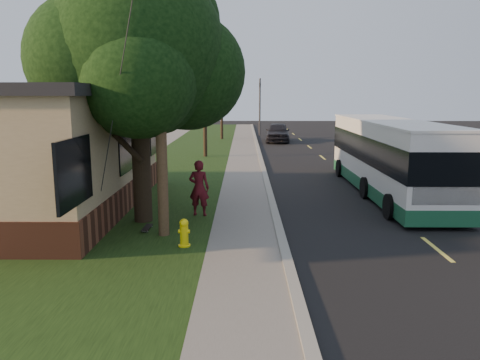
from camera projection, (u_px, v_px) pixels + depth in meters
name	position (u px, v px, depth m)	size (l,w,h in m)	color
ground	(284.00, 249.00, 12.24)	(120.00, 120.00, 0.00)	black
road	(351.00, 180.00, 22.04)	(8.00, 80.00, 0.01)	black
curb	(266.00, 179.00, 22.06)	(0.25, 80.00, 0.12)	gray
sidewalk	(245.00, 179.00, 22.07)	(2.00, 80.00, 0.08)	slate
grass_verge	(171.00, 179.00, 22.10)	(5.00, 80.00, 0.07)	black
fire_hydrant	(184.00, 233.00, 12.18)	(0.32, 0.32, 0.74)	yellow
utility_pole	(159.00, 70.00, 12.40)	(2.86, 3.21, 9.07)	#473321
leafy_tree	(139.00, 54.00, 13.94)	(6.30, 6.00, 7.80)	black
bare_tree_near	(205.00, 124.00, 29.58)	(1.38, 1.21, 4.31)	black
bare_tree_far	(222.00, 117.00, 41.40)	(1.38, 1.21, 4.03)	black
traffic_signal	(260.00, 103.00, 45.10)	(0.18, 0.22, 5.50)	#2D2D30
transit_bus	(389.00, 155.00, 18.76)	(2.53, 10.98, 2.97)	silver
skateboarder	(199.00, 188.00, 15.20)	(0.67, 0.44, 1.83)	#531019
skateboard_main	(147.00, 228.00, 13.74)	(0.21, 0.77, 0.07)	black
dumpster	(26.00, 203.00, 14.44)	(1.62, 1.36, 1.30)	black
distant_car	(278.00, 132.00, 39.62)	(1.94, 4.82, 1.64)	black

